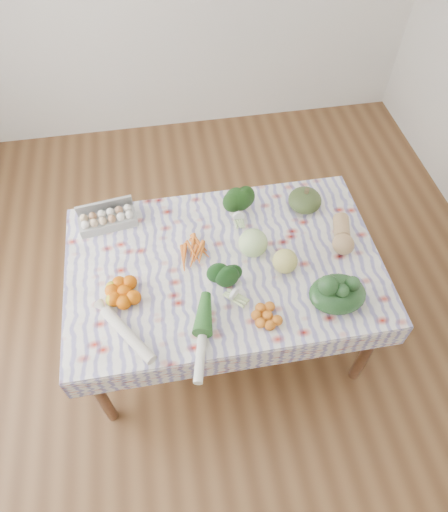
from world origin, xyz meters
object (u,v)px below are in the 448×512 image
(egg_carton, at_px, (108,220))
(butternut_squash, at_px, (343,234))
(kabocha_squash, at_px, (305,200))
(dining_table, at_px, (224,272))
(grapefruit, at_px, (285,261))
(cabbage, at_px, (253,243))

(egg_carton, xyz_separation_m, butternut_squash, (1.25, -0.33, 0.02))
(kabocha_squash, relative_size, butternut_squash, 0.76)
(kabocha_squash, xyz_separation_m, butternut_squash, (0.13, -0.27, -0.00))
(egg_carton, distance_m, butternut_squash, 1.29)
(dining_table, distance_m, kabocha_squash, 0.63)
(dining_table, xyz_separation_m, egg_carton, (-0.59, 0.37, 0.13))
(grapefruit, bearing_deg, kabocha_squash, 61.23)
(dining_table, height_order, egg_carton, egg_carton)
(egg_carton, distance_m, kabocha_squash, 1.12)
(butternut_squash, bearing_deg, dining_table, -161.40)
(cabbage, bearing_deg, egg_carton, 156.84)
(kabocha_squash, distance_m, cabbage, 0.45)
(dining_table, distance_m, cabbage, 0.23)
(butternut_squash, bearing_deg, cabbage, -165.40)
(egg_carton, height_order, cabbage, cabbage)
(butternut_squash, distance_m, grapefruit, 0.38)
(cabbage, relative_size, butternut_squash, 0.62)
(egg_carton, height_order, butternut_squash, butternut_squash)
(egg_carton, height_order, grapefruit, grapefruit)
(kabocha_squash, bearing_deg, grapefruit, -118.77)
(kabocha_squash, relative_size, cabbage, 1.22)
(grapefruit, bearing_deg, egg_carton, 152.88)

